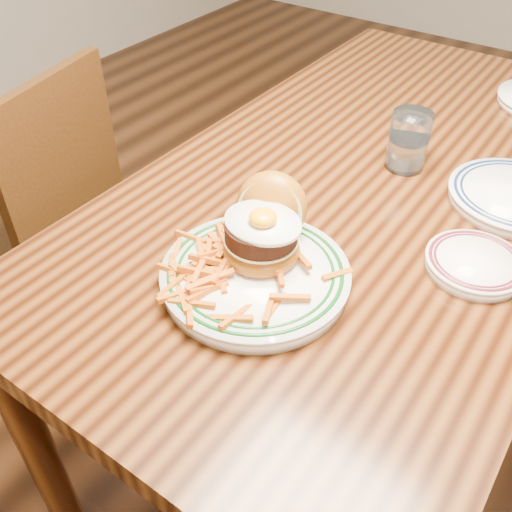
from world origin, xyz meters
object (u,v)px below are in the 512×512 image
Objects in this scene: chair_left at (41,215)px; table at (373,206)px; side_plate at (475,263)px; main_plate at (258,258)px.

table is at bearing 8.11° from chair_left.
side_plate is (0.27, -0.19, 0.10)m from table.
table is at bearing 133.82° from side_plate.
main_plate is 0.37m from side_plate.
side_plate is at bearing -34.81° from table.
chair_left is (-0.83, -0.31, -0.19)m from table.
chair_left reaches higher than table.
main_plate is at bearing -92.87° from table.
main_plate is (-0.02, -0.42, 0.13)m from table.
main_plate reaches higher than chair_left.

